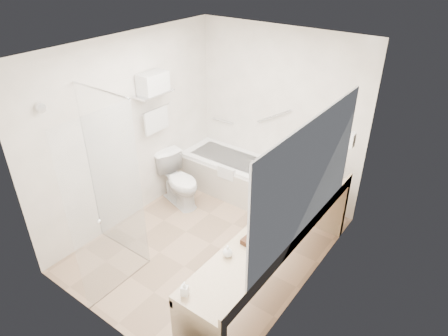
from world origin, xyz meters
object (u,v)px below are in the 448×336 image
Objects in this scene: vanity_counter at (276,243)px; water_bottle_left at (321,169)px; toilet at (179,181)px; bathtub at (234,175)px; amenity_basket at (250,243)px.

water_bottle_left is (-0.10, 1.25, 0.29)m from vanity_counter.
toilet is 2.05m from water_bottle_left.
water_bottle_left reaches higher than bathtub.
vanity_counter is 15.31× the size of water_bottle_left.
toilet is 2.22m from amenity_basket.
bathtub is at bearing -15.20° from toilet.
bathtub is 0.88m from toilet.
bathtub is 2.11× the size of toilet.
amenity_basket is (-0.08, -0.40, 0.24)m from vanity_counter.
toilet is 4.30× the size of water_bottle_left.
bathtub is 1.58m from water_bottle_left.
amenity_basket is at bearing -103.00° from toilet.
amenity_basket is 0.94× the size of water_bottle_left.
vanity_counter reaches higher than toilet.
vanity_counter is 16.33× the size of amenity_basket.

